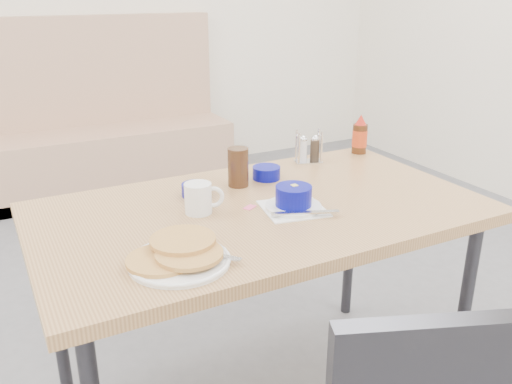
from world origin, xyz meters
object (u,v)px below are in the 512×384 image
booth_bench (97,141)px  pancake_plate (179,256)px  coffee_mug (200,198)px  amber_tumbler (238,167)px  condiment_caddy (309,151)px  grits_setting (294,199)px  butter_bowl (266,173)px  dining_table (261,224)px  syrup_bottle (360,136)px  creamer_bowl (196,190)px

booth_bench → pancake_plate: size_ratio=7.02×
coffee_mug → amber_tumbler: amber_tumbler is taller
pancake_plate → condiment_caddy: size_ratio=2.12×
coffee_mug → grits_setting: bearing=-22.7°
grits_setting → amber_tumbler: amber_tumbler is taller
booth_bench → condiment_caddy: 2.29m
pancake_plate → coffee_mug: (0.17, 0.27, 0.03)m
booth_bench → butter_bowl: bearing=-86.5°
dining_table → condiment_caddy: condiment_caddy is taller
grits_setting → condiment_caddy: (0.31, 0.39, 0.01)m
amber_tumbler → syrup_bottle: 0.63m
creamer_bowl → booth_bench: bearing=86.4°
booth_bench → amber_tumbler: booth_bench is taller
pancake_plate → grits_setting: (0.44, 0.16, 0.01)m
grits_setting → creamer_bowl: grits_setting is taller
dining_table → butter_bowl: (0.14, 0.22, 0.08)m
pancake_plate → coffee_mug: size_ratio=2.24×
grits_setting → butter_bowl: 0.30m
butter_bowl → condiment_caddy: (0.24, 0.10, 0.02)m
syrup_bottle → coffee_mug: bearing=-161.1°
grits_setting → amber_tumbler: size_ratio=1.69×
booth_bench → syrup_bottle: bearing=-73.8°
pancake_plate → coffee_mug: coffee_mug is taller
dining_table → grits_setting: grits_setting is taller
coffee_mug → grits_setting: 0.29m
grits_setting → condiment_caddy: bearing=51.7°
creamer_bowl → butter_bowl: size_ratio=0.93×
booth_bench → dining_table: booth_bench is taller
dining_table → pancake_plate: size_ratio=5.18×
booth_bench → amber_tumbler: (0.02, -2.33, 0.48)m
syrup_bottle → butter_bowl: bearing=-168.1°
booth_bench → pancake_plate: bearing=-97.4°
pancake_plate → syrup_bottle: bearing=29.2°
grits_setting → syrup_bottle: syrup_bottle is taller
condiment_caddy → syrup_bottle: 0.26m
booth_bench → condiment_caddy: booth_bench is taller
dining_table → amber_tumbler: size_ratio=10.38×
grits_setting → condiment_caddy: size_ratio=1.79×
dining_table → booth_bench: bearing=90.0°
coffee_mug → pancake_plate: bearing=-121.7°
dining_table → creamer_bowl: creamer_bowl is taller
booth_bench → pancake_plate: 2.82m
booth_bench → dining_table: size_ratio=1.36×
condiment_caddy → grits_setting: bearing=-110.3°
grits_setting → syrup_bottle: (0.56, 0.40, 0.04)m
butter_bowl → condiment_caddy: bearing=21.7°
dining_table → creamer_bowl: bearing=128.5°
syrup_bottle → grits_setting: bearing=-144.8°
dining_table → coffee_mug: coffee_mug is taller
pancake_plate → grits_setting: 0.47m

